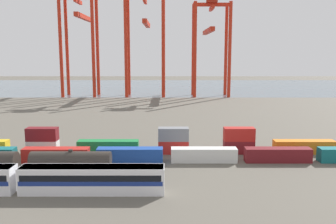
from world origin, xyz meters
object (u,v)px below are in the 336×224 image
Objects in this scene: passenger_train at (17,178)px; shipping_container_16 at (303,147)px; gantry_crane_central at (145,33)px; gantry_crane_west at (79,32)px; shipping_container_2 at (55,155)px; gantry_crane_east at (210,37)px; shipping_container_14 at (238,147)px; shipping_container_12 at (173,147)px; shipping_container_9 at (42,147)px.

passenger_train reaches higher than shipping_container_16.
gantry_crane_west is at bearing 179.89° from gantry_crane_central.
gantry_crane_west is 0.99× the size of gantry_crane_central.
gantry_crane_west reaches higher than shipping_container_2.
gantry_crane_east is at bearing 71.67° from passenger_train.
shipping_container_2 is at bearing 86.62° from passenger_train.
passenger_train is 128.72m from gantry_crane_west.
shipping_container_16 is 107.13m from gantry_crane_east.
shipping_container_14 is 120.11m from gantry_crane_west.
shipping_container_2 and shipping_container_12 have the same top height.
shipping_container_12 is (21.74, 5.97, 0.00)m from shipping_container_2.
gantry_crane_west reaches higher than shipping_container_14.
shipping_container_9 is 0.12× the size of gantry_crane_west.
shipping_container_16 is (52.36, 0.00, 0.00)m from shipping_container_9.
gantry_crane_east reaches higher than shipping_container_16.
shipping_container_9 is at bearing -98.09° from gantry_crane_central.
shipping_container_2 is 22.55m from shipping_container_12.
shipping_container_16 is at bearing -85.90° from gantry_crane_east.
gantry_crane_west is at bearing 100.46° from shipping_container_2.
shipping_container_12 is at bearing 180.00° from shipping_container_14.
shipping_container_12 is 13.09m from shipping_container_14.
shipping_container_16 is 126.64m from gantry_crane_west.
gantry_crane_west is (-19.21, 124.28, 27.47)m from passenger_train.
shipping_container_2 is 0.25× the size of gantry_crane_central.
shipping_container_2 is at bearing -53.38° from shipping_container_9.
gantry_crane_central is at bearing 96.41° from shipping_container_12.
passenger_train is 0.86× the size of gantry_crane_central.
shipping_container_2 is at bearing -172.90° from shipping_container_16.
gantry_crane_central reaches higher than shipping_container_16.
gantry_crane_central reaches higher than shipping_container_2.
shipping_container_12 is 0.12× the size of gantry_crane_west.
shipping_container_14 is at bearing -93.12° from gantry_crane_east.
passenger_train is 6.97× the size of shipping_container_12.
gantry_crane_east is (30.30, 0.75, -1.98)m from gantry_crane_central.
gantry_crane_central is at bearing -0.11° from gantry_crane_west.
passenger_train is 6.97× the size of shipping_container_9.
shipping_container_9 is 26.18m from shipping_container_12.
shipping_container_12 is at bearing 15.35° from shipping_container_2.
shipping_container_12 is 0.13× the size of gantry_crane_east.
shipping_container_14 is 0.50× the size of shipping_container_16.
passenger_train is 127.62m from gantry_crane_central.
gantry_crane_west is (-41.86, 102.98, 28.32)m from shipping_container_12.
shipping_container_16 is (26.18, 0.00, 0.00)m from shipping_container_12.
shipping_container_12 is at bearing 43.23° from passenger_train.
gantry_crane_central is at bearing 84.90° from passenger_train.
shipping_container_12 is at bearing -83.59° from gantry_crane_central.
gantry_crane_central is (-37.74, 102.92, 27.95)m from shipping_container_16.
shipping_container_12 and shipping_container_14 have the same top height.
gantry_crane_east reaches higher than passenger_train.
gantry_crane_west is 30.31m from gantry_crane_central.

